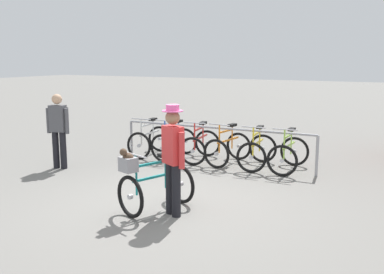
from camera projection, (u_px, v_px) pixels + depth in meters
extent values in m
plane|color=slate|center=(167.00, 205.00, 7.37)|extent=(80.00, 80.00, 0.00)
cylinder|color=#99999E|center=(131.00, 138.00, 11.06)|extent=(0.06, 0.06, 0.85)
cylinder|color=#99999E|center=(317.00, 156.00, 9.07)|extent=(0.06, 0.06, 0.85)
cylinder|color=#99999E|center=(215.00, 128.00, 9.99)|extent=(4.55, 0.14, 0.05)
torus|color=black|center=(160.00, 139.00, 11.51)|extent=(0.66, 0.11, 0.66)
cylinder|color=#B7B7BC|center=(160.00, 139.00, 11.51)|extent=(0.08, 0.07, 0.08)
torus|color=black|center=(139.00, 146.00, 10.60)|extent=(0.66, 0.11, 0.66)
cylinder|color=#B7B7BC|center=(139.00, 146.00, 10.60)|extent=(0.08, 0.07, 0.08)
cube|color=silver|center=(149.00, 133.00, 11.02)|extent=(0.08, 0.92, 0.04)
cube|color=silver|center=(148.00, 125.00, 10.93)|extent=(0.06, 0.61, 0.04)
cylinder|color=silver|center=(153.00, 130.00, 11.17)|extent=(0.03, 0.03, 0.55)
cube|color=black|center=(153.00, 119.00, 11.12)|extent=(0.13, 0.25, 0.06)
cylinder|color=silver|center=(141.00, 132.00, 10.65)|extent=(0.03, 0.03, 0.63)
cylinder|color=#B7B7BC|center=(141.00, 119.00, 10.60)|extent=(0.52, 0.05, 0.03)
torus|color=black|center=(186.00, 141.00, 11.18)|extent=(0.66, 0.13, 0.66)
cylinder|color=#B7B7BC|center=(186.00, 141.00, 11.18)|extent=(0.08, 0.07, 0.08)
torus|color=black|center=(162.00, 148.00, 10.32)|extent=(0.66, 0.13, 0.66)
cylinder|color=#B7B7BC|center=(162.00, 148.00, 10.32)|extent=(0.08, 0.07, 0.08)
cube|color=#2D56B7|center=(174.00, 135.00, 10.71)|extent=(0.10, 0.92, 0.04)
cube|color=#2D56B7|center=(173.00, 126.00, 10.63)|extent=(0.08, 0.61, 0.04)
cylinder|color=#2D56B7|center=(178.00, 132.00, 10.85)|extent=(0.03, 0.03, 0.55)
cube|color=black|center=(178.00, 121.00, 10.81)|extent=(0.14, 0.25, 0.06)
cylinder|color=#2D56B7|center=(165.00, 134.00, 10.37)|extent=(0.03, 0.03, 0.63)
cylinder|color=#B7B7BC|center=(165.00, 121.00, 10.31)|extent=(0.52, 0.07, 0.03)
torus|color=black|center=(207.00, 143.00, 10.91)|extent=(0.67, 0.17, 0.66)
cylinder|color=#B7B7BC|center=(207.00, 143.00, 10.91)|extent=(0.09, 0.07, 0.08)
torus|color=black|center=(193.00, 151.00, 9.97)|extent=(0.67, 0.17, 0.66)
cylinder|color=#B7B7BC|center=(193.00, 151.00, 9.97)|extent=(0.09, 0.07, 0.08)
cube|color=red|center=(200.00, 138.00, 10.40)|extent=(0.14, 0.92, 0.04)
cube|color=red|center=(200.00, 129.00, 10.32)|extent=(0.11, 0.61, 0.04)
cylinder|color=red|center=(203.00, 134.00, 10.56)|extent=(0.03, 0.03, 0.55)
cube|color=black|center=(203.00, 123.00, 10.51)|extent=(0.15, 0.25, 0.06)
cylinder|color=red|center=(195.00, 137.00, 10.03)|extent=(0.03, 0.03, 0.63)
cylinder|color=#B7B7BC|center=(195.00, 123.00, 9.97)|extent=(0.52, 0.09, 0.03)
torus|color=black|center=(239.00, 146.00, 10.55)|extent=(0.66, 0.16, 0.66)
cylinder|color=#B7B7BC|center=(239.00, 146.00, 10.55)|extent=(0.09, 0.07, 0.08)
torus|color=black|center=(216.00, 154.00, 9.72)|extent=(0.66, 0.16, 0.66)
cylinder|color=#B7B7BC|center=(216.00, 154.00, 9.72)|extent=(0.09, 0.07, 0.08)
cube|color=orange|center=(228.00, 140.00, 10.10)|extent=(0.15, 0.92, 0.04)
cube|color=orange|center=(227.00, 131.00, 10.02)|extent=(0.11, 0.61, 0.04)
cylinder|color=orange|center=(232.00, 137.00, 10.24)|extent=(0.03, 0.03, 0.55)
cube|color=black|center=(232.00, 125.00, 10.19)|extent=(0.15, 0.25, 0.06)
cylinder|color=orange|center=(219.00, 139.00, 9.77)|extent=(0.03, 0.03, 0.63)
cylinder|color=#B7B7BC|center=(219.00, 125.00, 9.71)|extent=(0.52, 0.09, 0.03)
torus|color=black|center=(263.00, 148.00, 10.29)|extent=(0.67, 0.14, 0.66)
cylinder|color=#B7B7BC|center=(263.00, 148.00, 10.29)|extent=(0.09, 0.07, 0.08)
torus|color=black|center=(251.00, 157.00, 9.37)|extent=(0.67, 0.14, 0.66)
cylinder|color=#B7B7BC|center=(251.00, 157.00, 9.37)|extent=(0.09, 0.07, 0.08)
cube|color=yellow|center=(258.00, 143.00, 9.79)|extent=(0.11, 0.92, 0.04)
cube|color=yellow|center=(257.00, 133.00, 9.70)|extent=(0.09, 0.61, 0.04)
cylinder|color=yellow|center=(260.00, 139.00, 9.95)|extent=(0.03, 0.03, 0.55)
cube|color=black|center=(260.00, 127.00, 9.90)|extent=(0.14, 0.25, 0.06)
cylinder|color=yellow|center=(253.00, 142.00, 9.42)|extent=(0.03, 0.03, 0.63)
cylinder|color=#B7B7BC|center=(253.00, 127.00, 9.37)|extent=(0.52, 0.07, 0.03)
torus|color=black|center=(294.00, 151.00, 9.97)|extent=(0.66, 0.09, 0.66)
cylinder|color=#B7B7BC|center=(294.00, 151.00, 9.97)|extent=(0.08, 0.06, 0.08)
torus|color=black|center=(282.00, 161.00, 9.08)|extent=(0.66, 0.09, 0.66)
cylinder|color=#B7B7BC|center=(282.00, 161.00, 9.08)|extent=(0.08, 0.06, 0.08)
cube|color=#9ED14C|center=(289.00, 146.00, 9.48)|extent=(0.05, 0.92, 0.04)
cube|color=#9ED14C|center=(289.00, 136.00, 9.40)|extent=(0.04, 0.61, 0.04)
cylinder|color=#9ED14C|center=(291.00, 142.00, 9.64)|extent=(0.03, 0.03, 0.55)
cube|color=black|center=(292.00, 129.00, 9.59)|extent=(0.12, 0.24, 0.06)
cylinder|color=#9ED14C|center=(284.00, 145.00, 9.13)|extent=(0.03, 0.03, 0.63)
cylinder|color=#B7B7BC|center=(285.00, 130.00, 9.07)|extent=(0.52, 0.03, 0.03)
torus|color=black|center=(181.00, 184.00, 7.42)|extent=(0.64, 0.28, 0.66)
cylinder|color=#B7B7BC|center=(181.00, 184.00, 7.42)|extent=(0.10, 0.08, 0.08)
torus|color=black|center=(130.00, 197.00, 6.74)|extent=(0.64, 0.28, 0.66)
cylinder|color=#B7B7BC|center=(130.00, 197.00, 6.74)|extent=(0.10, 0.08, 0.08)
cube|color=teal|center=(157.00, 176.00, 7.04)|extent=(0.35, 0.87, 0.04)
cube|color=teal|center=(154.00, 163.00, 6.97)|extent=(0.24, 0.59, 0.04)
cylinder|color=teal|center=(165.00, 171.00, 7.15)|extent=(0.03, 0.03, 0.55)
cube|color=black|center=(165.00, 155.00, 7.10)|extent=(0.19, 0.27, 0.06)
cylinder|color=teal|center=(136.00, 175.00, 6.77)|extent=(0.03, 0.03, 0.63)
cylinder|color=#B7B7BC|center=(136.00, 155.00, 6.71)|extent=(0.50, 0.20, 0.03)
cube|color=gray|center=(128.00, 164.00, 6.64)|extent=(0.31, 0.28, 0.22)
ellipsoid|color=#4C3828|center=(128.00, 158.00, 6.62)|extent=(0.22, 0.21, 0.16)
sphere|color=#4C3828|center=(123.00, 152.00, 6.55)|extent=(0.11, 0.11, 0.11)
cylinder|color=black|center=(170.00, 188.00, 6.92)|extent=(0.14, 0.14, 0.82)
cylinder|color=black|center=(176.00, 191.00, 6.77)|extent=(0.14, 0.14, 0.82)
cube|color=red|center=(173.00, 145.00, 6.72)|extent=(0.39, 0.34, 0.58)
cylinder|color=red|center=(167.00, 146.00, 6.92)|extent=(0.09, 0.09, 0.55)
cylinder|color=red|center=(182.00, 151.00, 6.56)|extent=(0.09, 0.09, 0.55)
sphere|color=#9E7051|center=(173.00, 118.00, 6.64)|extent=(0.22, 0.22, 0.22)
cylinder|color=#E05999|center=(173.00, 111.00, 6.63)|extent=(0.32, 0.32, 0.02)
cylinder|color=#E05999|center=(173.00, 108.00, 6.62)|extent=(0.20, 0.20, 0.09)
cylinder|color=black|center=(63.00, 150.00, 9.71)|extent=(0.14, 0.14, 0.82)
cylinder|color=black|center=(56.00, 150.00, 9.75)|extent=(0.14, 0.14, 0.82)
cube|color=#4C4C51|center=(58.00, 118.00, 9.61)|extent=(0.38, 0.27, 0.58)
cylinder|color=#4C4C51|center=(67.00, 121.00, 9.54)|extent=(0.09, 0.09, 0.55)
cylinder|color=#4C4C51|center=(48.00, 120.00, 9.65)|extent=(0.09, 0.09, 0.55)
sphere|color=tan|center=(57.00, 99.00, 9.53)|extent=(0.22, 0.22, 0.22)
cube|color=#3F3F44|center=(62.00, 117.00, 9.76)|extent=(0.29, 0.20, 0.40)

